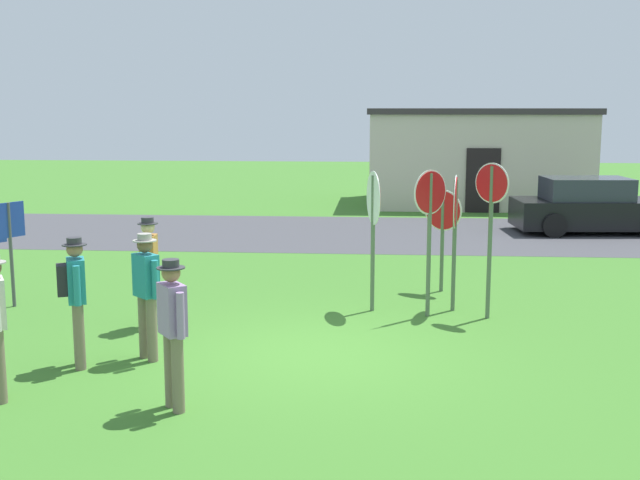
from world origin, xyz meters
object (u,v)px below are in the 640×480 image
object	(u,v)px
stop_sign_nearest	(443,223)
person_in_dark_shirt	(149,266)
parked_car_on_street	(592,208)
person_in_blue	(146,289)
stop_sign_rear_left	(455,218)
stop_sign_leaning_right	(430,217)
person_near_signs	(75,293)
info_panel_leftmost	(10,235)
person_with_sunhat	(173,325)
stop_sign_tallest	(373,215)
stop_sign_leaning_left	(491,216)

from	to	relation	value
stop_sign_nearest	person_in_dark_shirt	world-z (taller)	stop_sign_nearest
parked_car_on_street	person_in_blue	size ratio (longest dim) A/B	2.54
person_in_blue	person_in_dark_shirt	bearing A→B (deg)	105.11
stop_sign_rear_left	stop_sign_leaning_right	size ratio (longest dim) A/B	0.95
person_in_blue	person_in_dark_shirt	xyz separation A→B (m)	(-0.42, 1.56, 0.00)
stop_sign_nearest	person_near_signs	distance (m)	7.02
stop_sign_rear_left	person_in_dark_shirt	xyz separation A→B (m)	(-4.79, -1.43, -0.60)
stop_sign_leaning_right	parked_car_on_street	bearing A→B (deg)	61.82
stop_sign_rear_left	parked_car_on_street	bearing A→B (deg)	62.98
parked_car_on_street	info_panel_leftmost	size ratio (longest dim) A/B	2.44
parked_car_on_street	stop_sign_nearest	bearing A→B (deg)	-121.78
person_in_blue	person_with_sunhat	distance (m)	1.94
stop_sign_tallest	person_near_signs	distance (m)	5.08
person_with_sunhat	stop_sign_tallest	bearing A→B (deg)	64.73
stop_sign_leaning_right	info_panel_leftmost	xyz separation A→B (m)	(-7.08, 0.10, -0.39)
stop_sign_tallest	stop_sign_rear_left	bearing A→B (deg)	4.91
stop_sign_rear_left	stop_sign_leaning_left	world-z (taller)	stop_sign_leaning_left
stop_sign_leaning_left	stop_sign_nearest	bearing A→B (deg)	107.98
stop_sign_leaning_right	person_in_dark_shirt	size ratio (longest dim) A/B	1.39
info_panel_leftmost	stop_sign_tallest	bearing A→B (deg)	1.76
parked_car_on_street	stop_sign_rear_left	size ratio (longest dim) A/B	1.92
parked_car_on_street	person_with_sunhat	size ratio (longest dim) A/B	2.54
stop_sign_leaning_right	person_in_blue	xyz separation A→B (m)	(-3.92, -2.59, -0.66)
stop_sign_leaning_left	person_with_sunhat	distance (m)	5.95
stop_sign_leaning_right	person_in_dark_shirt	distance (m)	4.51
stop_sign_rear_left	person_in_blue	xyz separation A→B (m)	(-4.37, -2.99, -0.60)
person_near_signs	person_with_sunhat	bearing A→B (deg)	-39.61
stop_sign_tallest	stop_sign_leaning_right	world-z (taller)	stop_sign_leaning_right
parked_car_on_street	stop_sign_leaning_right	xyz separation A→B (m)	(-4.99, -9.32, 0.95)
stop_sign_leaning_left	person_in_blue	size ratio (longest dim) A/B	1.46
stop_sign_rear_left	stop_sign_nearest	bearing A→B (deg)	93.78
stop_sign_nearest	stop_sign_tallest	size ratio (longest dim) A/B	0.81
stop_sign_nearest	info_panel_leftmost	xyz separation A→B (m)	(-7.44, -1.73, -0.05)
person_with_sunhat	stop_sign_leaning_left	bearing A→B (deg)	46.55
stop_sign_leaning_right	person_with_sunhat	world-z (taller)	stop_sign_leaning_right
person_near_signs	stop_sign_leaning_right	bearing A→B (deg)	32.03
stop_sign_rear_left	person_near_signs	size ratio (longest dim) A/B	1.32
parked_car_on_street	stop_sign_rear_left	distance (m)	10.05
stop_sign_rear_left	person_in_dark_shirt	world-z (taller)	stop_sign_rear_left
person_with_sunhat	info_panel_leftmost	bearing A→B (deg)	131.87
parked_car_on_street	stop_sign_leaning_right	bearing A→B (deg)	-118.18
person_in_dark_shirt	info_panel_leftmost	distance (m)	2.97
stop_sign_leaning_right	info_panel_leftmost	size ratio (longest dim) A/B	1.34
parked_car_on_street	person_near_signs	world-z (taller)	person_near_signs
parked_car_on_street	person_in_dark_shirt	distance (m)	13.94
person_with_sunhat	info_panel_leftmost	size ratio (longest dim) A/B	0.96
stop_sign_leaning_left	person_near_signs	distance (m)	6.46
person_in_blue	person_with_sunhat	xyz separation A→B (m)	(0.82, -1.76, 0.00)
stop_sign_leaning_right	person_in_dark_shirt	bearing A→B (deg)	-166.75
parked_car_on_street	person_in_dark_shirt	bearing A→B (deg)	-132.07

